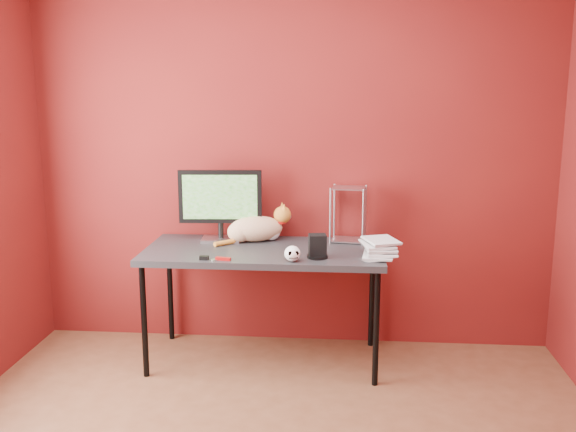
# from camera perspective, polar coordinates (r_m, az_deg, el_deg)

# --- Properties ---
(room) EXTENTS (3.52, 3.52, 2.61)m
(room) POSITION_cam_1_polar(r_m,az_deg,el_deg) (2.57, -2.65, 4.39)
(room) COLOR brown
(room) RESTS_ON ground
(desk) EXTENTS (1.50, 0.70, 0.75)m
(desk) POSITION_cam_1_polar(r_m,az_deg,el_deg) (4.07, -2.14, -3.61)
(desk) COLOR black
(desk) RESTS_ON ground
(monitor) EXTENTS (0.55, 0.19, 0.47)m
(monitor) POSITION_cam_1_polar(r_m,az_deg,el_deg) (4.23, -6.04, 1.28)
(monitor) COLOR #ACACB1
(monitor) RESTS_ON desk
(cat) EXTENTS (0.48, 0.34, 0.25)m
(cat) POSITION_cam_1_polar(r_m,az_deg,el_deg) (4.23, -2.82, -1.10)
(cat) COLOR #C26D29
(cat) RESTS_ON desk
(skull_mug) EXTENTS (0.10, 0.10, 0.09)m
(skull_mug) POSITION_cam_1_polar(r_m,az_deg,el_deg) (3.75, 0.40, -3.35)
(skull_mug) COLOR white
(skull_mug) RESTS_ON desk
(speaker) EXTENTS (0.12, 0.12, 0.14)m
(speaker) POSITION_cam_1_polar(r_m,az_deg,el_deg) (3.83, 2.64, -2.77)
(speaker) COLOR black
(speaker) RESTS_ON desk
(book_stack) EXTENTS (0.25, 0.28, 1.19)m
(book_stack) POSITION_cam_1_polar(r_m,az_deg,el_deg) (3.79, 7.07, 5.16)
(book_stack) COLOR beige
(book_stack) RESTS_ON desk
(wire_rack) EXTENTS (0.23, 0.20, 0.37)m
(wire_rack) POSITION_cam_1_polar(r_m,az_deg,el_deg) (4.23, 5.38, 0.18)
(wire_rack) COLOR #ACACB1
(wire_rack) RESTS_ON desk
(pocket_knife) EXTENTS (0.09, 0.04, 0.02)m
(pocket_knife) POSITION_cam_1_polar(r_m,az_deg,el_deg) (3.81, -5.79, -3.81)
(pocket_knife) COLOR #990C0B
(pocket_knife) RESTS_ON desk
(black_gadget) EXTENTS (0.05, 0.03, 0.02)m
(black_gadget) POSITION_cam_1_polar(r_m,az_deg,el_deg) (3.83, -7.47, -3.71)
(black_gadget) COLOR black
(black_gadget) RESTS_ON desk
(washer) EXTENTS (0.04, 0.04, 0.00)m
(washer) POSITION_cam_1_polar(r_m,az_deg,el_deg) (3.82, -6.59, -3.89)
(washer) COLOR #ACACB1
(washer) RESTS_ON desk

